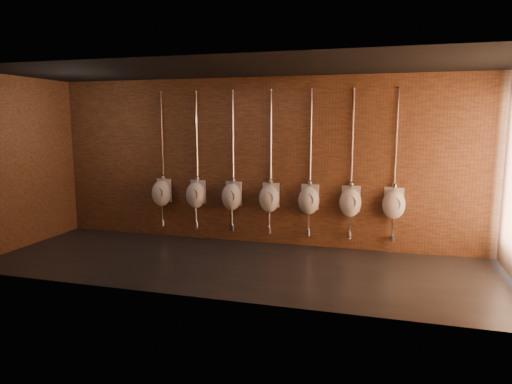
# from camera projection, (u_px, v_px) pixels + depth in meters

# --- Properties ---
(ground) EXTENTS (8.50, 8.50, 0.00)m
(ground) POSITION_uv_depth(u_px,v_px,m) (237.00, 265.00, 7.62)
(ground) COLOR black
(ground) RESTS_ON ground
(room_shell) EXTENTS (8.54, 3.04, 3.22)m
(room_shell) POSITION_uv_depth(u_px,v_px,m) (236.00, 144.00, 7.31)
(room_shell) COLOR black
(room_shell) RESTS_ON ground
(urinal_0) EXTENTS (0.46, 0.42, 2.72)m
(urinal_0) POSITION_uv_depth(u_px,v_px,m) (162.00, 193.00, 9.33)
(urinal_0) COLOR white
(urinal_0) RESTS_ON ground
(urinal_1) EXTENTS (0.46, 0.42, 2.72)m
(urinal_1) POSITION_uv_depth(u_px,v_px,m) (196.00, 194.00, 9.12)
(urinal_1) COLOR white
(urinal_1) RESTS_ON ground
(urinal_2) EXTENTS (0.46, 0.42, 2.72)m
(urinal_2) POSITION_uv_depth(u_px,v_px,m) (232.00, 196.00, 8.92)
(urinal_2) COLOR white
(urinal_2) RESTS_ON ground
(urinal_3) EXTENTS (0.46, 0.42, 2.72)m
(urinal_3) POSITION_uv_depth(u_px,v_px,m) (269.00, 198.00, 8.71)
(urinal_3) COLOR white
(urinal_3) RESTS_ON ground
(urinal_4) EXTENTS (0.46, 0.42, 2.72)m
(urinal_4) POSITION_uv_depth(u_px,v_px,m) (309.00, 200.00, 8.51)
(urinal_4) COLOR white
(urinal_4) RESTS_ON ground
(urinal_5) EXTENTS (0.46, 0.42, 2.72)m
(urinal_5) POSITION_uv_depth(u_px,v_px,m) (350.00, 202.00, 8.30)
(urinal_5) COLOR white
(urinal_5) RESTS_ON ground
(urinal_6) EXTENTS (0.46, 0.42, 2.72)m
(urinal_6) POSITION_uv_depth(u_px,v_px,m) (394.00, 204.00, 8.09)
(urinal_6) COLOR white
(urinal_6) RESTS_ON ground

